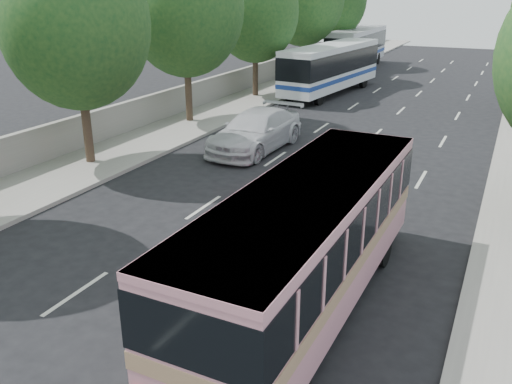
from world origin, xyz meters
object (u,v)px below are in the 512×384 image
Objects in this scene: pink_taxi at (304,181)px; tour_coach_front at (331,65)px; tour_coach_rear at (357,45)px; pink_bus at (308,234)px; white_pickup at (256,131)px.

tour_coach_front is at bearing 100.61° from pink_taxi.
tour_coach_front is at bearing -82.20° from tour_coach_rear.
tour_coach_rear is (-1.80, 12.74, 0.08)m from tour_coach_front.
pink_bus is 0.84× the size of tour_coach_rear.
white_pickup reaches higher than pink_taxi.
tour_coach_rear is (-9.63, 38.27, 0.16)m from pink_bus.
tour_coach_front reaches higher than pink_taxi.
white_pickup is at bearing 124.19° from pink_taxi.
tour_coach_rear is at bearing 104.76° from tour_coach_front.
pink_bus reaches higher than white_pickup.
pink_taxi is 0.42× the size of tour_coach_rear.
pink_taxi is (-2.33, 5.94, -1.07)m from pink_bus.
white_pickup is 14.44m from tour_coach_front.
white_pickup is at bearing 121.56° from pink_bus.
white_pickup is (-4.29, 5.24, 0.04)m from pink_taxi.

